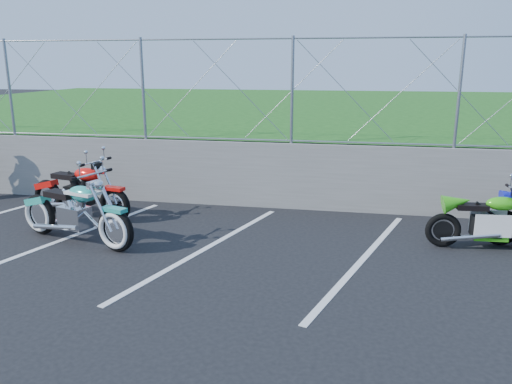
# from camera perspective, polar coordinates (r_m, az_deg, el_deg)

# --- Properties ---
(ground) EXTENTS (90.00, 90.00, 0.00)m
(ground) POSITION_cam_1_polar(r_m,az_deg,el_deg) (7.01, -7.91, -9.20)
(ground) COLOR black
(ground) RESTS_ON ground
(retaining_wall) EXTENTS (30.00, 0.22, 1.30)m
(retaining_wall) POSITION_cam_1_polar(r_m,az_deg,el_deg) (10.04, -1.70, 2.10)
(retaining_wall) COLOR slate
(retaining_wall) RESTS_ON ground
(grass_field) EXTENTS (30.00, 20.00, 1.30)m
(grass_field) POSITION_cam_1_polar(r_m,az_deg,el_deg) (19.80, 4.60, 8.19)
(grass_field) COLOR #1A5215
(grass_field) RESTS_ON ground
(chain_link_fence) EXTENTS (28.00, 0.03, 2.00)m
(chain_link_fence) POSITION_cam_1_polar(r_m,az_deg,el_deg) (9.82, -1.78, 11.55)
(chain_link_fence) COLOR gray
(chain_link_fence) RESTS_ON retaining_wall
(parking_lines) EXTENTS (18.29, 4.31, 0.01)m
(parking_lines) POSITION_cam_1_polar(r_m,az_deg,el_deg) (7.66, 3.12, -6.97)
(parking_lines) COLOR silver
(parking_lines) RESTS_ON ground
(cruiser_turquoise) EXTENTS (2.31, 0.92, 1.19)m
(cruiser_turquoise) POSITION_cam_1_polar(r_m,az_deg,el_deg) (8.43, -19.83, -2.41)
(cruiser_turquoise) COLOR black
(cruiser_turquoise) RESTS_ON ground
(naked_orange) EXTENTS (2.20, 0.75, 1.11)m
(naked_orange) POSITION_cam_1_polar(r_m,az_deg,el_deg) (9.81, -19.35, -0.08)
(naked_orange) COLOR black
(naked_orange) RESTS_ON ground
(sportbike_green) EXTENTS (1.85, 0.66, 0.96)m
(sportbike_green) POSITION_cam_1_polar(r_m,az_deg,el_deg) (8.50, 25.10, -3.25)
(sportbike_green) COLOR black
(sportbike_green) RESTS_ON ground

